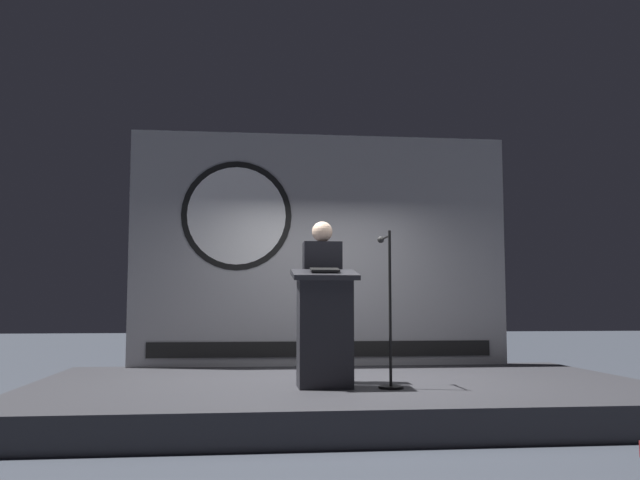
{
  "coord_description": "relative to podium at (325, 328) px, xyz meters",
  "views": [
    {
      "loc": [
        -1.05,
        -7.29,
        1.11
      ],
      "look_at": [
        -0.25,
        -0.13,
        1.78
      ],
      "focal_mm": 38.84,
      "sensor_mm": 36.0,
      "label": 1
    }
  ],
  "objects": [
    {
      "name": "microphone_stand",
      "position": [
        0.62,
        -0.09,
        -0.03
      ],
      "size": [
        0.24,
        0.58,
        1.52
      ],
      "color": "black",
      "rests_on": "stage_platform"
    },
    {
      "name": "ground_plane",
      "position": [
        0.25,
        0.53,
        -0.87
      ],
      "size": [
        40.0,
        40.0,
        0.0
      ],
      "primitive_type": "plane",
      "color": "#383D47"
    },
    {
      "name": "speaker_person",
      "position": [
        0.03,
        0.48,
        0.28
      ],
      "size": [
        0.4,
        0.26,
        1.68
      ],
      "color": "black",
      "rests_on": "stage_platform"
    },
    {
      "name": "stage_platform",
      "position": [
        0.25,
        0.53,
        -0.72
      ],
      "size": [
        6.4,
        4.0,
        0.3
      ],
      "primitive_type": "cube",
      "color": "#333338",
      "rests_on": "ground"
    },
    {
      "name": "podium",
      "position": [
        0.0,
        0.0,
        0.0
      ],
      "size": [
        0.64,
        0.5,
        1.17
      ],
      "color": "#26262B",
      "rests_on": "stage_platform"
    },
    {
      "name": "banner_display",
      "position": [
        0.2,
        2.38,
        0.97
      ],
      "size": [
        5.03,
        0.12,
        3.08
      ],
      "color": "#9E9EA3",
      "rests_on": "stage_platform"
    }
  ]
}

